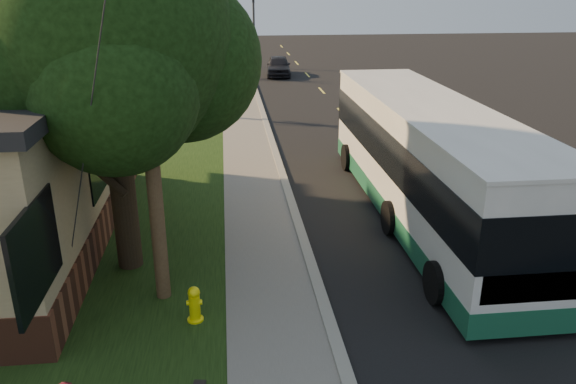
# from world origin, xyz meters

# --- Properties ---
(ground) EXTENTS (120.00, 120.00, 0.00)m
(ground) POSITION_xyz_m (0.00, 0.00, 0.00)
(ground) COLOR black
(ground) RESTS_ON ground
(road) EXTENTS (8.00, 80.00, 0.01)m
(road) POSITION_xyz_m (4.00, 10.00, 0.01)
(road) COLOR black
(road) RESTS_ON ground
(curb) EXTENTS (0.25, 80.00, 0.12)m
(curb) POSITION_xyz_m (0.00, 10.00, 0.06)
(curb) COLOR gray
(curb) RESTS_ON ground
(sidewalk) EXTENTS (2.00, 80.00, 0.08)m
(sidewalk) POSITION_xyz_m (-1.00, 10.00, 0.04)
(sidewalk) COLOR slate
(sidewalk) RESTS_ON ground
(grass_verge) EXTENTS (5.00, 80.00, 0.07)m
(grass_verge) POSITION_xyz_m (-4.50, 10.00, 0.04)
(grass_verge) COLOR black
(grass_verge) RESTS_ON ground
(fire_hydrant) EXTENTS (0.32, 0.32, 0.74)m
(fire_hydrant) POSITION_xyz_m (-2.60, 0.00, 0.43)
(fire_hydrant) COLOR #FFED0D
(fire_hydrant) RESTS_ON grass_verge
(utility_pole) EXTENTS (2.86, 3.21, 9.07)m
(utility_pole) POSITION_xyz_m (-3.31, 0.99, 4.63)
(utility_pole) COLOR #473321
(utility_pole) RESTS_ON ground
(leafy_tree) EXTENTS (6.30, 6.00, 7.80)m
(leafy_tree) POSITION_xyz_m (-4.17, 2.65, 5.17)
(leafy_tree) COLOR black
(leafy_tree) RESTS_ON grass_verge
(bare_tree_near) EXTENTS (1.38, 1.21, 4.31)m
(bare_tree_near) POSITION_xyz_m (-3.50, 18.00, 2.15)
(bare_tree_near) COLOR black
(bare_tree_near) RESTS_ON grass_verge
(bare_tree_far) EXTENTS (1.38, 1.21, 4.03)m
(bare_tree_far) POSITION_xyz_m (-3.00, 30.00, 2.00)
(bare_tree_far) COLOR black
(bare_tree_far) RESTS_ON grass_verge
(traffic_signal) EXTENTS (0.18, 0.22, 5.50)m
(traffic_signal) POSITION_xyz_m (0.50, 34.00, 3.16)
(traffic_signal) COLOR #2D2D30
(traffic_signal) RESTS_ON ground
(transit_bus) EXTENTS (2.78, 12.03, 3.25)m
(transit_bus) POSITION_xyz_m (3.60, 4.60, 1.73)
(transit_bus) COLOR silver
(transit_bus) RESTS_ON ground
(distant_car) EXTENTS (1.92, 4.11, 1.36)m
(distant_car) POSITION_xyz_m (1.94, 29.92, 0.68)
(distant_car) COLOR black
(distant_car) RESTS_ON ground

